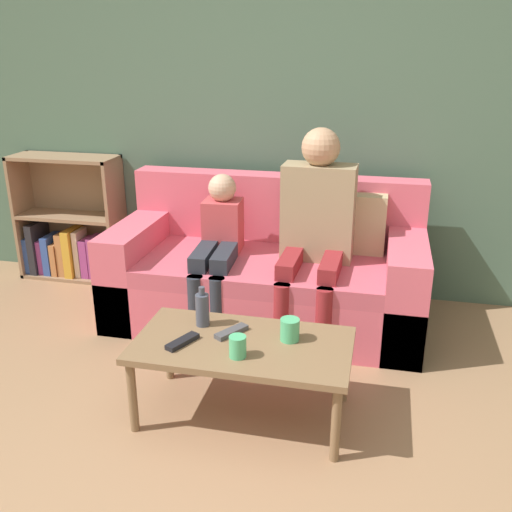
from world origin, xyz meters
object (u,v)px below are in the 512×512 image
at_px(couch, 269,275).
at_px(person_adult, 316,218).
at_px(tv_remote_0, 231,332).
at_px(cup_near, 290,330).
at_px(bookshelf, 71,232).
at_px(tv_remote_1, 182,342).
at_px(person_child, 218,244).
at_px(bottle, 202,309).
at_px(coffee_table, 243,350).
at_px(cup_far, 238,347).

bearing_deg(couch, person_adult, -13.47).
bearing_deg(couch, tv_remote_0, -88.63).
bearing_deg(cup_near, bookshelf, 144.24).
relative_size(person_adult, tv_remote_1, 6.80).
bearing_deg(person_child, couch, 22.71).
bearing_deg(person_child, tv_remote_0, -73.28).
height_order(person_child, bottle, person_child).
distance_m(person_adult, cup_near, 0.92).
relative_size(bookshelf, bottle, 4.62).
distance_m(cup_near, bottle, 0.43).
bearing_deg(tv_remote_1, person_child, 121.77).
bearing_deg(tv_remote_1, couch, 106.38).
distance_m(coffee_table, tv_remote_1, 0.27).
xyz_separation_m(couch, bottle, (-0.13, -0.90, 0.17)).
xyz_separation_m(bookshelf, coffee_table, (1.63, -1.39, 0.01)).
height_order(person_adult, tv_remote_1, person_adult).
relative_size(person_adult, tv_remote_0, 7.02).
height_order(bookshelf, cup_near, bookshelf).
distance_m(cup_far, tv_remote_0, 0.21).
height_order(coffee_table, tv_remote_0, tv_remote_0).
height_order(person_adult, cup_near, person_adult).
distance_m(couch, person_child, 0.38).
bearing_deg(tv_remote_0, tv_remote_1, -111.27).
distance_m(couch, person_adult, 0.50).
distance_m(tv_remote_0, tv_remote_1, 0.23).
relative_size(bookshelf, tv_remote_1, 5.11).
height_order(cup_near, cup_far, cup_near).
height_order(couch, tv_remote_0, couch).
distance_m(person_child, cup_near, 0.99).
relative_size(tv_remote_1, bottle, 0.90).
relative_size(person_adult, bottle, 6.14).
xyz_separation_m(person_adult, tv_remote_1, (-0.45, -1.02, -0.30)).
bearing_deg(cup_near, couch, 107.00).
distance_m(cup_far, tv_remote_1, 0.27).
bearing_deg(tv_remote_0, couch, 124.21).
bearing_deg(bookshelf, person_child, -21.84).
relative_size(couch, tv_remote_1, 10.62).
xyz_separation_m(bookshelf, person_child, (1.26, -0.51, 0.18)).
relative_size(coffee_table, bottle, 4.99).
distance_m(bookshelf, bottle, 1.90).
bearing_deg(cup_far, bottle, 133.58).
relative_size(cup_near, tv_remote_0, 0.60).
bearing_deg(cup_far, couch, 95.05).
relative_size(cup_far, tv_remote_1, 0.54).
bearing_deg(bookshelf, bottle, -41.93).
bearing_deg(tv_remote_0, cup_far, -34.54).
xyz_separation_m(couch, coffee_table, (0.09, -1.02, 0.05)).
xyz_separation_m(cup_near, tv_remote_0, (-0.27, -0.00, -0.04)).
bearing_deg(cup_near, cup_far, -134.70).
distance_m(tv_remote_0, bottle, 0.18).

